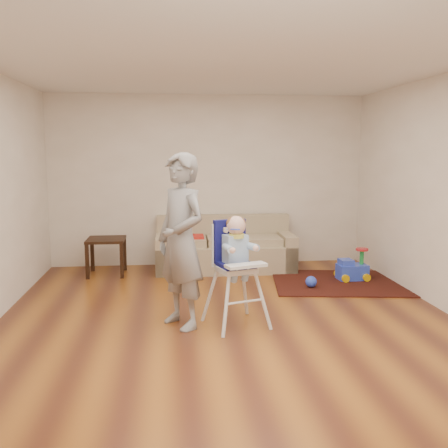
{
  "coord_description": "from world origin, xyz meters",
  "views": [
    {
      "loc": [
        -0.61,
        -5.21,
        1.84
      ],
      "look_at": [
        0.0,
        0.4,
        1.0
      ],
      "focal_mm": 40.0,
      "sensor_mm": 36.0,
      "label": 1
    }
  ],
  "objects": [
    {
      "name": "ground",
      "position": [
        0.0,
        0.0,
        0.0
      ],
      "size": [
        5.5,
        5.5,
        0.0
      ],
      "primitive_type": "plane",
      "color": "#502514",
      "rests_on": "ground"
    },
    {
      "name": "toy_ball",
      "position": [
        1.25,
        1.12,
        0.09
      ],
      "size": [
        0.15,
        0.15,
        0.15
      ],
      "primitive_type": "sphere",
      "color": "blue",
      "rests_on": "area_rug"
    },
    {
      "name": "high_chair",
      "position": [
        0.06,
        -0.18,
        0.57
      ],
      "size": [
        0.69,
        0.69,
        1.18
      ],
      "rotation": [
        0.0,
        0.0,
        0.32
      ],
      "color": "silver",
      "rests_on": "ground"
    },
    {
      "name": "side_table",
      "position": [
        -1.56,
        2.18,
        0.27
      ],
      "size": [
        0.55,
        0.55,
        0.55
      ],
      "primitive_type": null,
      "color": "black",
      "rests_on": "ground"
    },
    {
      "name": "adult",
      "position": [
        -0.5,
        -0.14,
        0.91
      ],
      "size": [
        0.73,
        0.79,
        1.82
      ],
      "primitive_type": "imported",
      "rotation": [
        0.0,
        0.0,
        -0.96
      ],
      "color": "gray",
      "rests_on": "ground"
    },
    {
      "name": "sofa",
      "position": [
        0.22,
        2.3,
        0.41
      ],
      "size": [
        2.12,
        0.9,
        0.81
      ],
      "rotation": [
        0.0,
        0.0,
        -0.02
      ],
      "color": "tan",
      "rests_on": "ground"
    },
    {
      "name": "area_rug",
      "position": [
        1.75,
        1.33,
        0.01
      ],
      "size": [
        2.03,
        1.63,
        0.01
      ],
      "primitive_type": "cube",
      "rotation": [
        0.0,
        0.0,
        -0.14
      ],
      "color": "black",
      "rests_on": "ground"
    },
    {
      "name": "room_envelope",
      "position": [
        0.0,
        0.53,
        1.88
      ],
      "size": [
        5.04,
        5.52,
        2.72
      ],
      "color": "beige",
      "rests_on": "ground"
    },
    {
      "name": "ride_on_toy",
      "position": [
        1.95,
        1.46,
        0.24
      ],
      "size": [
        0.42,
        0.31,
        0.45
      ],
      "primitive_type": null,
      "rotation": [
        0.0,
        0.0,
        0.05
      ],
      "color": "blue",
      "rests_on": "area_rug"
    }
  ]
}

